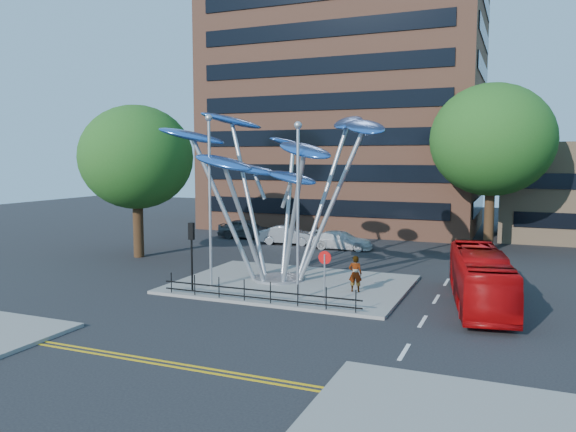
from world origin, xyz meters
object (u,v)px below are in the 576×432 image
at_px(parked_car_right, 341,240).
at_px(tree_right, 492,140).
at_px(red_bus, 480,278).
at_px(pedestrian, 355,274).
at_px(traffic_light_island, 192,242).
at_px(parked_car_left, 246,229).
at_px(parked_car_mid, 288,235).
at_px(street_lamp_left, 210,186).
at_px(no_entry_sign_island, 325,268).
at_px(tree_left, 136,158).
at_px(leaf_sculpture, 279,156).
at_px(street_lamp_right, 298,194).

bearing_deg(parked_car_right, tree_right, -73.61).
xyz_separation_m(tree_right, red_bus, (0.50, -16.46, -6.75)).
distance_m(tree_right, pedestrian, 18.82).
distance_m(traffic_light_island, parked_car_right, 16.32).
distance_m(red_bus, parked_car_left, 24.90).
bearing_deg(parked_car_mid, traffic_light_island, 177.56).
bearing_deg(street_lamp_left, parked_car_mid, 97.94).
bearing_deg(no_entry_sign_island, street_lamp_left, 171.39).
distance_m(street_lamp_left, pedestrian, 8.54).
xyz_separation_m(no_entry_sign_island, parked_car_left, (-13.18, 18.26, -1.00)).
height_order(tree_left, parked_car_left, tree_left).
bearing_deg(red_bus, tree_left, 159.12).
bearing_deg(tree_right, red_bus, -88.26).
xyz_separation_m(tree_left, street_lamp_left, (9.50, -6.50, -1.44)).
bearing_deg(tree_right, traffic_light_island, -123.69).
distance_m(no_entry_sign_island, parked_car_left, 22.54).
distance_m(no_entry_sign_island, pedestrian, 3.01).
bearing_deg(parked_car_left, street_lamp_left, -165.60).
distance_m(tree_left, traffic_light_island, 12.44).
bearing_deg(tree_left, parked_car_mid, 51.18).
relative_size(traffic_light_island, parked_car_mid, 0.77).
height_order(traffic_light_island, pedestrian, traffic_light_island).
bearing_deg(traffic_light_island, no_entry_sign_island, 0.13).
relative_size(red_bus, parked_car_right, 2.01).
distance_m(no_entry_sign_island, red_bus, 7.19).
height_order(street_lamp_left, no_entry_sign_island, street_lamp_left).
height_order(street_lamp_left, red_bus, street_lamp_left).
bearing_deg(tree_left, street_lamp_left, -34.38).
xyz_separation_m(parked_car_left, parked_car_right, (9.07, -2.34, -0.14)).
xyz_separation_m(leaf_sculpture, parked_car_left, (-9.12, 14.10, -6.06)).
bearing_deg(parked_car_left, parked_car_right, -111.19).
relative_size(street_lamp_left, parked_car_right, 1.91).
distance_m(tree_left, parked_car_left, 12.64).
height_order(tree_left, no_entry_sign_island, tree_left).
relative_size(tree_right, parked_car_left, 2.54).
distance_m(leaf_sculpture, no_entry_sign_island, 7.71).
height_order(tree_right, pedestrian, tree_right).
bearing_deg(parked_car_mid, street_lamp_left, 179.74).
bearing_deg(pedestrian, traffic_light_island, 11.50).
bearing_deg(street_lamp_left, parked_car_left, 111.15).
relative_size(leaf_sculpture, street_lamp_left, 1.45).
distance_m(tree_left, parked_car_right, 15.82).
xyz_separation_m(tree_right, parked_car_left, (-19.18, -1.22, -7.22)).
height_order(street_lamp_right, pedestrian, street_lamp_right).
bearing_deg(street_lamp_right, parked_car_right, 99.59).
relative_size(tree_right, traffic_light_island, 3.54).
xyz_separation_m(traffic_light_island, parked_car_left, (-6.18, 18.28, -1.80)).
bearing_deg(street_lamp_right, parked_car_mid, 114.02).
relative_size(tree_left, street_lamp_left, 1.17).
bearing_deg(tree_right, no_entry_sign_island, -107.12).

